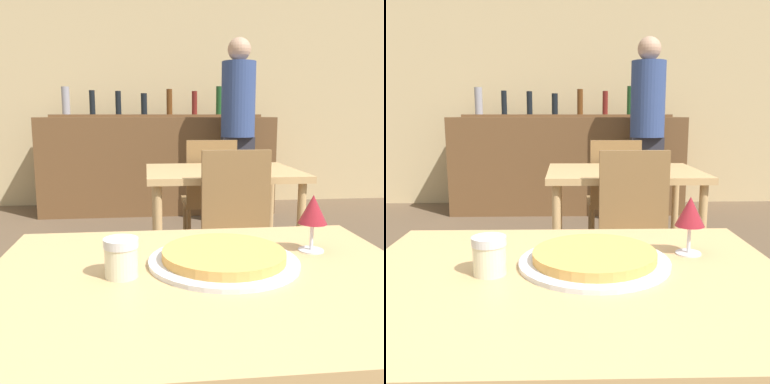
% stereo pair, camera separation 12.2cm
% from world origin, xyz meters
% --- Properties ---
extents(wall_back, '(8.00, 0.05, 2.80)m').
position_xyz_m(wall_back, '(0.00, 4.42, 1.40)').
color(wall_back, '#D1B784').
rests_on(wall_back, ground_plane).
extents(dining_table_near, '(1.05, 0.82, 0.74)m').
position_xyz_m(dining_table_near, '(0.00, 0.00, 0.65)').
color(dining_table_near, tan).
rests_on(dining_table_near, ground_plane).
extents(dining_table_far, '(0.97, 0.75, 0.76)m').
position_xyz_m(dining_table_far, '(0.36, 1.76, 0.66)').
color(dining_table_far, tan).
rests_on(dining_table_far, ground_plane).
extents(bar_counter, '(2.60, 0.56, 1.08)m').
position_xyz_m(bar_counter, '(0.00, 3.92, 0.54)').
color(bar_counter, brown).
rests_on(bar_counter, ground_plane).
extents(bar_back_shelf, '(2.39, 0.24, 0.35)m').
position_xyz_m(bar_back_shelf, '(-0.02, 4.06, 1.16)').
color(bar_back_shelf, brown).
rests_on(bar_back_shelf, bar_counter).
extents(chair_far_side_front, '(0.40, 0.40, 0.92)m').
position_xyz_m(chair_far_side_front, '(0.36, 1.22, 0.52)').
color(chair_far_side_front, olive).
rests_on(chair_far_side_front, ground_plane).
extents(chair_far_side_back, '(0.40, 0.40, 0.92)m').
position_xyz_m(chair_far_side_back, '(0.36, 2.30, 0.52)').
color(chair_far_side_back, olive).
rests_on(chair_far_side_back, ground_plane).
extents(pizza_tray, '(0.38, 0.38, 0.04)m').
position_xyz_m(pizza_tray, '(0.06, 0.07, 0.75)').
color(pizza_tray, silver).
rests_on(pizza_tray, dining_table_near).
extents(cheese_shaker, '(0.08, 0.08, 0.09)m').
position_xyz_m(cheese_shaker, '(-0.19, 0.01, 0.78)').
color(cheese_shaker, beige).
rests_on(cheese_shaker, dining_table_near).
extents(person_standing, '(0.34, 0.34, 1.85)m').
position_xyz_m(person_standing, '(0.80, 3.34, 1.01)').
color(person_standing, '#2D2D38').
rests_on(person_standing, ground_plane).
extents(wine_glass, '(0.08, 0.08, 0.16)m').
position_xyz_m(wine_glass, '(0.32, 0.15, 0.85)').
color(wine_glass, silver).
rests_on(wine_glass, dining_table_near).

